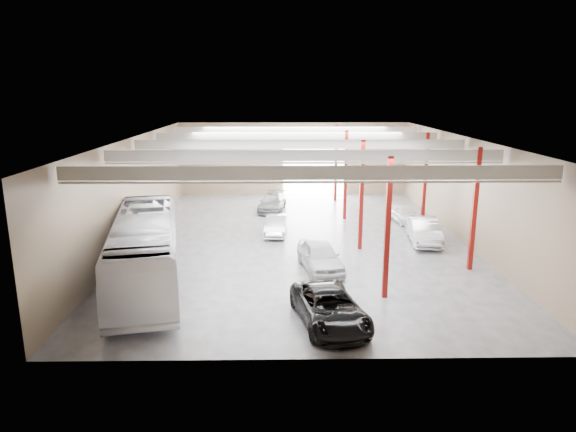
{
  "coord_description": "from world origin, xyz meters",
  "views": [
    {
      "loc": [
        -1.39,
        -33.68,
        9.97
      ],
      "look_at": [
        -0.85,
        -1.98,
        2.2
      ],
      "focal_mm": 32.0,
      "sensor_mm": 36.0,
      "label": 1
    }
  ],
  "objects_px": {
    "black_sedan": "(330,308)",
    "car_right_near": "(424,231)",
    "car_right_far": "(404,213)",
    "car_row_c": "(272,202)",
    "coach_bus": "(146,250)",
    "car_row_a": "(320,256)",
    "car_row_b": "(276,225)"
  },
  "relations": [
    {
      "from": "car_row_c",
      "to": "car_right_far",
      "type": "distance_m",
      "value": 11.06
    },
    {
      "from": "car_row_c",
      "to": "car_right_near",
      "type": "bearing_deg",
      "value": -34.85
    },
    {
      "from": "black_sedan",
      "to": "car_right_far",
      "type": "bearing_deg",
      "value": 56.12
    },
    {
      "from": "car_row_a",
      "to": "car_right_far",
      "type": "height_order",
      "value": "car_row_a"
    },
    {
      "from": "car_row_b",
      "to": "car_right_near",
      "type": "xyz_separation_m",
      "value": [
        9.95,
        -2.2,
        0.16
      ]
    },
    {
      "from": "coach_bus",
      "to": "car_right_far",
      "type": "relative_size",
      "value": 3.37
    },
    {
      "from": "car_row_b",
      "to": "car_row_c",
      "type": "relative_size",
      "value": 0.85
    },
    {
      "from": "car_row_a",
      "to": "car_row_c",
      "type": "relative_size",
      "value": 1.0
    },
    {
      "from": "car_right_near",
      "to": "coach_bus",
      "type": "bearing_deg",
      "value": -150.76
    },
    {
      "from": "black_sedan",
      "to": "car_right_near",
      "type": "relative_size",
      "value": 1.1
    },
    {
      "from": "car_row_a",
      "to": "car_right_near",
      "type": "height_order",
      "value": "car_right_near"
    },
    {
      "from": "car_row_c",
      "to": "car_row_b",
      "type": "bearing_deg",
      "value": -78.85
    },
    {
      "from": "car_row_a",
      "to": "car_right_near",
      "type": "bearing_deg",
      "value": 25.27
    },
    {
      "from": "car_row_c",
      "to": "car_right_near",
      "type": "relative_size",
      "value": 0.95
    },
    {
      "from": "car_right_near",
      "to": "car_right_far",
      "type": "relative_size",
      "value": 1.27
    },
    {
      "from": "black_sedan",
      "to": "car_row_b",
      "type": "distance_m",
      "value": 14.7
    },
    {
      "from": "car_row_a",
      "to": "car_right_far",
      "type": "relative_size",
      "value": 1.21
    },
    {
      "from": "car_right_far",
      "to": "car_right_near",
      "type": "bearing_deg",
      "value": -99.29
    },
    {
      "from": "black_sedan",
      "to": "car_right_far",
      "type": "distance_m",
      "value": 19.47
    },
    {
      "from": "coach_bus",
      "to": "car_row_c",
      "type": "relative_size",
      "value": 2.78
    },
    {
      "from": "black_sedan",
      "to": "car_row_a",
      "type": "relative_size",
      "value": 1.15
    },
    {
      "from": "car_row_a",
      "to": "car_right_near",
      "type": "distance_m",
      "value": 9.09
    },
    {
      "from": "car_right_near",
      "to": "car_row_b",
      "type": "bearing_deg",
      "value": 173.27
    },
    {
      "from": "coach_bus",
      "to": "black_sedan",
      "type": "relative_size",
      "value": 2.42
    },
    {
      "from": "coach_bus",
      "to": "car_right_near",
      "type": "distance_m",
      "value": 18.24
    },
    {
      "from": "car_row_a",
      "to": "car_right_far",
      "type": "xyz_separation_m",
      "value": [
        7.39,
        10.96,
        -0.15
      ]
    },
    {
      "from": "car_row_c",
      "to": "car_right_far",
      "type": "relative_size",
      "value": 1.21
    },
    {
      "from": "car_row_c",
      "to": "car_right_near",
      "type": "xyz_separation_m",
      "value": [
        10.3,
        -9.7,
        0.13
      ]
    },
    {
      "from": "car_row_a",
      "to": "black_sedan",
      "type": "bearing_deg",
      "value": -101.39
    },
    {
      "from": "car_row_b",
      "to": "car_right_far",
      "type": "distance_m",
      "value": 10.53
    },
    {
      "from": "black_sedan",
      "to": "car_right_near",
      "type": "xyz_separation_m",
      "value": [
        7.52,
        12.3,
        0.06
      ]
    },
    {
      "from": "car_right_near",
      "to": "car_right_far",
      "type": "distance_m",
      "value": 5.66
    }
  ]
}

